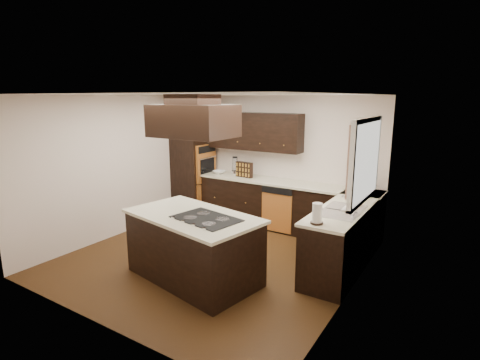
% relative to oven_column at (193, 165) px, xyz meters
% --- Properties ---
extents(floor, '(4.20, 4.20, 0.02)m').
position_rel_oven_column_xyz_m(floor, '(1.78, -1.71, -1.07)').
color(floor, '#583617').
rests_on(floor, ground).
extents(ceiling, '(4.20, 4.20, 0.02)m').
position_rel_oven_column_xyz_m(ceiling, '(1.78, -1.71, 1.45)').
color(ceiling, silver).
rests_on(ceiling, ground).
extents(wall_back, '(4.20, 0.02, 2.50)m').
position_rel_oven_column_xyz_m(wall_back, '(1.78, 0.40, 0.19)').
color(wall_back, '#F1DECE').
rests_on(wall_back, ground).
extents(wall_front, '(4.20, 0.02, 2.50)m').
position_rel_oven_column_xyz_m(wall_front, '(1.78, -3.81, 0.19)').
color(wall_front, '#F1DECE').
rests_on(wall_front, ground).
extents(wall_left, '(0.02, 4.20, 2.50)m').
position_rel_oven_column_xyz_m(wall_left, '(-0.33, -1.71, 0.19)').
color(wall_left, '#F1DECE').
rests_on(wall_left, ground).
extents(wall_right, '(0.02, 4.20, 2.50)m').
position_rel_oven_column_xyz_m(wall_right, '(3.88, -1.71, 0.19)').
color(wall_right, '#F1DECE').
rests_on(wall_right, ground).
extents(oven_column, '(0.65, 0.75, 2.12)m').
position_rel_oven_column_xyz_m(oven_column, '(0.00, 0.00, 0.00)').
color(oven_column, black).
rests_on(oven_column, floor).
extents(wall_oven_face, '(0.05, 0.62, 0.78)m').
position_rel_oven_column_xyz_m(wall_oven_face, '(0.35, 0.00, 0.06)').
color(wall_oven_face, '#C6702C').
rests_on(wall_oven_face, oven_column).
extents(base_cabinets_back, '(2.93, 0.60, 0.88)m').
position_rel_oven_column_xyz_m(base_cabinets_back, '(1.81, 0.09, -0.62)').
color(base_cabinets_back, black).
rests_on(base_cabinets_back, floor).
extents(base_cabinets_right, '(0.60, 2.40, 0.88)m').
position_rel_oven_column_xyz_m(base_cabinets_right, '(3.58, -0.80, -0.62)').
color(base_cabinets_right, black).
rests_on(base_cabinets_right, floor).
extents(countertop_back, '(2.93, 0.63, 0.04)m').
position_rel_oven_column_xyz_m(countertop_back, '(1.81, 0.08, -0.16)').
color(countertop_back, beige).
rests_on(countertop_back, base_cabinets_back).
extents(countertop_right, '(0.63, 2.40, 0.04)m').
position_rel_oven_column_xyz_m(countertop_right, '(3.56, -0.80, -0.16)').
color(countertop_right, beige).
rests_on(countertop_right, base_cabinets_right).
extents(upper_cabinets, '(2.00, 0.34, 0.72)m').
position_rel_oven_column_xyz_m(upper_cabinets, '(1.34, 0.23, 0.75)').
color(upper_cabinets, black).
rests_on(upper_cabinets, wall_back).
extents(dishwasher_front, '(0.60, 0.05, 0.72)m').
position_rel_oven_column_xyz_m(dishwasher_front, '(2.10, -0.20, -0.66)').
color(dishwasher_front, '#C6702C').
rests_on(dishwasher_front, floor).
extents(window_frame, '(0.06, 1.32, 1.12)m').
position_rel_oven_column_xyz_m(window_frame, '(3.85, -1.16, 0.59)').
color(window_frame, white).
rests_on(window_frame, wall_right).
extents(window_pane, '(0.00, 1.20, 1.00)m').
position_rel_oven_column_xyz_m(window_pane, '(3.87, -1.16, 0.59)').
color(window_pane, white).
rests_on(window_pane, wall_right).
extents(curtain_left, '(0.02, 0.34, 0.90)m').
position_rel_oven_column_xyz_m(curtain_left, '(3.79, -1.57, 0.64)').
color(curtain_left, beige).
rests_on(curtain_left, wall_right).
extents(curtain_right, '(0.02, 0.34, 0.90)m').
position_rel_oven_column_xyz_m(curtain_right, '(3.79, -0.74, 0.64)').
color(curtain_right, beige).
rests_on(curtain_right, wall_right).
extents(sink_rim, '(0.52, 0.84, 0.01)m').
position_rel_oven_column_xyz_m(sink_rim, '(3.58, -1.16, -0.14)').
color(sink_rim, silver).
rests_on(sink_rim, countertop_right).
extents(island, '(1.94, 1.29, 0.88)m').
position_rel_oven_column_xyz_m(island, '(1.93, -2.39, -0.62)').
color(island, black).
rests_on(island, floor).
extents(island_top, '(2.02, 1.37, 0.04)m').
position_rel_oven_column_xyz_m(island_top, '(1.93, -2.39, -0.16)').
color(island_top, beige).
rests_on(island_top, island).
extents(cooktop, '(0.94, 0.71, 0.01)m').
position_rel_oven_column_xyz_m(cooktop, '(2.20, -2.44, -0.13)').
color(cooktop, black).
rests_on(cooktop, island_top).
extents(range_hood, '(1.05, 0.72, 0.42)m').
position_rel_oven_column_xyz_m(range_hood, '(1.88, -2.25, 1.10)').
color(range_hood, black).
rests_on(range_hood, ceiling).
extents(hood_duct, '(0.55, 0.50, 0.13)m').
position_rel_oven_column_xyz_m(hood_duct, '(1.88, -2.25, 1.38)').
color(hood_duct, black).
rests_on(hood_duct, ceiling).
extents(blender_base, '(0.15, 0.15, 0.10)m').
position_rel_oven_column_xyz_m(blender_base, '(1.01, 0.08, -0.09)').
color(blender_base, silver).
rests_on(blender_base, countertop_back).
extents(blender_pitcher, '(0.13, 0.13, 0.26)m').
position_rel_oven_column_xyz_m(blender_pitcher, '(1.01, 0.08, 0.09)').
color(blender_pitcher, silver).
rests_on(blender_pitcher, blender_base).
extents(spice_rack, '(0.37, 0.13, 0.30)m').
position_rel_oven_column_xyz_m(spice_rack, '(1.25, 0.04, 0.01)').
color(spice_rack, black).
rests_on(spice_rack, countertop_back).
extents(mixing_bowl, '(0.28, 0.28, 0.06)m').
position_rel_oven_column_xyz_m(mixing_bowl, '(0.64, 0.06, -0.11)').
color(mixing_bowl, white).
rests_on(mixing_bowl, countertop_back).
extents(soap_bottle, '(0.10, 0.10, 0.19)m').
position_rel_oven_column_xyz_m(soap_bottle, '(3.58, -0.54, -0.04)').
color(soap_bottle, white).
rests_on(soap_bottle, countertop_right).
extents(paper_towel, '(0.13, 0.13, 0.27)m').
position_rel_oven_column_xyz_m(paper_towel, '(3.48, -1.86, -0.01)').
color(paper_towel, white).
rests_on(paper_towel, countertop_right).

